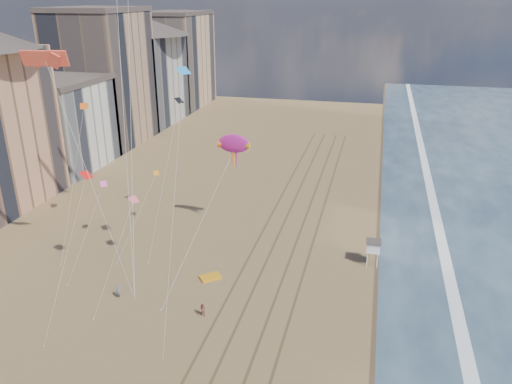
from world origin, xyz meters
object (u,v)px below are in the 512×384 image
(lifeguard_stand, at_px, (373,247))
(show_kite, at_px, (234,144))
(kite_flyer_a, at_px, (118,292))
(grounded_kite, at_px, (210,277))
(kite_flyer_b, at_px, (203,310))

(lifeguard_stand, relative_size, show_kite, 0.14)
(lifeguard_stand, bearing_deg, show_kite, 165.77)
(lifeguard_stand, bearing_deg, kite_flyer_a, -152.21)
(grounded_kite, xyz_separation_m, kite_flyer_b, (1.71, -7.37, 0.65))
(lifeguard_stand, distance_m, kite_flyer_b, 22.70)
(grounded_kite, relative_size, kite_flyer_a, 1.48)
(show_kite, distance_m, kite_flyer_b, 23.54)
(show_kite, relative_size, kite_flyer_b, 15.06)
(lifeguard_stand, height_order, kite_flyer_b, lifeguard_stand)
(kite_flyer_b, bearing_deg, show_kite, 105.15)
(kite_flyer_b, bearing_deg, kite_flyer_a, -176.81)
(show_kite, bearing_deg, grounded_kite, -87.42)
(lifeguard_stand, distance_m, show_kite, 22.23)
(kite_flyer_a, bearing_deg, kite_flyer_b, -3.17)
(kite_flyer_a, bearing_deg, lifeguard_stand, 30.08)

